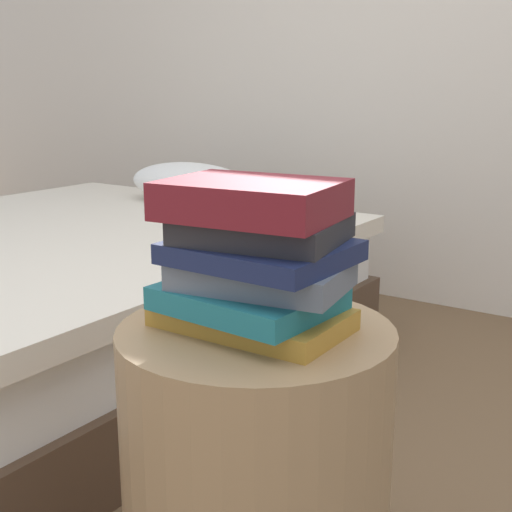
# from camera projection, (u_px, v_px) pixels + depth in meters

# --- Properties ---
(bed) EXTENTS (1.55, 2.01, 0.62)m
(bed) POSITION_uv_depth(u_px,v_px,m) (34.00, 306.00, 2.21)
(bed) COLOR #4C3828
(bed) RESTS_ON ground_plane
(side_table) EXTENTS (0.43, 0.43, 0.56)m
(side_table) POSITION_uv_depth(u_px,v_px,m) (256.00, 490.00, 1.13)
(side_table) COLOR tan
(side_table) RESTS_ON ground_plane
(book_ochre) EXTENTS (0.29, 0.17, 0.03)m
(book_ochre) POSITION_uv_depth(u_px,v_px,m) (253.00, 317.00, 1.06)
(book_ochre) COLOR #B7842D
(book_ochre) RESTS_ON side_table
(book_teal) EXTENTS (0.26, 0.22, 0.04)m
(book_teal) POSITION_uv_depth(u_px,v_px,m) (248.00, 298.00, 1.05)
(book_teal) COLOR #1E727F
(book_teal) RESTS_ON book_ochre
(book_slate) EXTENTS (0.27, 0.20, 0.04)m
(book_slate) POSITION_uv_depth(u_px,v_px,m) (260.00, 275.00, 1.03)
(book_slate) COLOR slate
(book_slate) RESTS_ON book_teal
(book_navy) EXTENTS (0.25, 0.21, 0.03)m
(book_navy) POSITION_uv_depth(u_px,v_px,m) (263.00, 251.00, 1.03)
(book_navy) COLOR #19234C
(book_navy) RESTS_ON book_slate
(book_charcoal) EXTENTS (0.26, 0.22, 0.04)m
(book_charcoal) POSITION_uv_depth(u_px,v_px,m) (262.00, 229.00, 1.03)
(book_charcoal) COLOR #28282D
(book_charcoal) RESTS_ON book_navy
(book_maroon) EXTENTS (0.27, 0.21, 0.06)m
(book_maroon) POSITION_uv_depth(u_px,v_px,m) (251.00, 199.00, 1.00)
(book_maroon) COLOR maroon
(book_maroon) RESTS_ON book_charcoal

